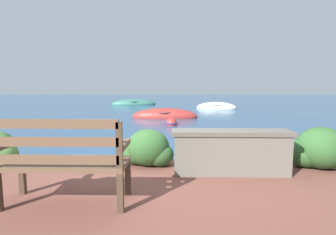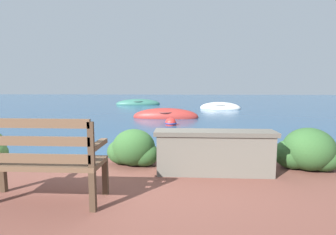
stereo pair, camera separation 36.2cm
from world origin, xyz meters
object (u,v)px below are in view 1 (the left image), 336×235
(park_bench, at_px, (64,160))
(rowboat_mid, at_px, (216,108))
(rowboat_nearest, at_px, (165,117))
(rowboat_far, at_px, (134,104))
(mooring_buoy, at_px, (171,123))

(park_bench, distance_m, rowboat_mid, 14.72)
(park_bench, relative_size, rowboat_nearest, 0.43)
(rowboat_mid, bearing_deg, rowboat_far, 162.21)
(rowboat_mid, distance_m, rowboat_far, 6.72)
(rowboat_nearest, bearing_deg, rowboat_mid, 57.98)
(rowboat_mid, xyz_separation_m, rowboat_far, (-5.84, 3.34, 0.00))
(rowboat_nearest, distance_m, rowboat_mid, 5.86)
(mooring_buoy, bearing_deg, rowboat_mid, 68.43)
(rowboat_nearest, relative_size, rowboat_mid, 1.09)
(rowboat_far, distance_m, mooring_buoy, 10.88)
(rowboat_far, bearing_deg, rowboat_nearest, -82.48)
(park_bench, distance_m, mooring_buoy, 7.19)
(park_bench, bearing_deg, mooring_buoy, 88.79)
(rowboat_nearest, xyz_separation_m, mooring_buoy, (0.33, -2.16, 0.01))
(rowboat_mid, bearing_deg, rowboat_nearest, -110.46)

